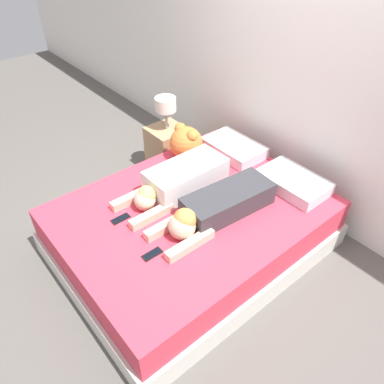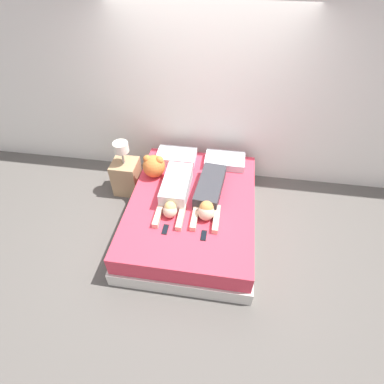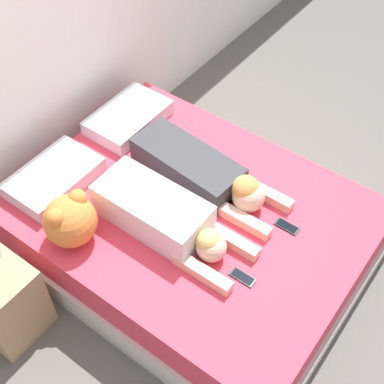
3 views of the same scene
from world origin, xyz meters
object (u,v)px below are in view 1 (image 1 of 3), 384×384
(person_right, at_px, (215,208))
(cell_phone_right, at_px, (152,254))
(cell_phone_left, at_px, (121,219))
(person_left, at_px, (179,181))
(plush_toy, at_px, (186,142))
(bed, at_px, (192,228))
(nightstand, at_px, (168,146))
(pillow_head_left, at_px, (234,148))
(pillow_head_right, at_px, (293,182))

(person_right, distance_m, cell_phone_right, 0.61)
(cell_phone_left, height_order, cell_phone_right, same)
(person_left, bearing_deg, cell_phone_left, -91.46)
(person_left, bearing_deg, plush_toy, 134.11)
(bed, bearing_deg, nightstand, 152.84)
(nightstand, bearing_deg, pillow_head_left, 20.45)
(pillow_head_right, relative_size, person_right, 0.53)
(cell_phone_left, distance_m, plush_toy, 1.03)
(bed, height_order, pillow_head_right, pillow_head_right)
(cell_phone_left, bearing_deg, pillow_head_right, 66.17)
(cell_phone_left, bearing_deg, plush_toy, 110.59)
(cell_phone_right, distance_m, plush_toy, 1.29)
(plush_toy, bearing_deg, cell_phone_left, -69.41)
(cell_phone_right, bearing_deg, pillow_head_left, 112.88)
(bed, distance_m, nightstand, 1.23)
(person_left, xyz_separation_m, cell_phone_left, (-0.01, -0.57, -0.10))
(pillow_head_right, bearing_deg, pillow_head_left, 180.00)
(pillow_head_right, distance_m, cell_phone_left, 1.49)
(pillow_head_right, height_order, plush_toy, plush_toy)
(cell_phone_left, xyz_separation_m, nightstand, (-0.85, 1.09, -0.17))
(pillow_head_right, relative_size, person_left, 0.58)
(pillow_head_left, bearing_deg, plush_toy, -120.14)
(cell_phone_right, bearing_deg, plush_toy, 130.01)
(cell_phone_left, bearing_deg, pillow_head_left, 95.15)
(person_right, relative_size, nightstand, 1.24)
(pillow_head_left, height_order, cell_phone_left, pillow_head_left)
(pillow_head_left, distance_m, pillow_head_right, 0.72)
(person_right, xyz_separation_m, cell_phone_left, (-0.45, -0.59, -0.09))
(person_right, distance_m, plush_toy, 0.89)
(nightstand, bearing_deg, cell_phone_right, -40.22)
(pillow_head_left, relative_size, nightstand, 0.66)
(bed, relative_size, plush_toy, 6.56)
(cell_phone_right, bearing_deg, pillow_head_right, 84.18)
(plush_toy, relative_size, nightstand, 0.38)
(bed, bearing_deg, cell_phone_left, -114.32)
(cell_phone_left, height_order, nightstand, nightstand)
(plush_toy, bearing_deg, person_left, -45.89)
(bed, distance_m, pillow_head_left, 0.96)
(person_left, distance_m, cell_phone_right, 0.75)
(bed, xyz_separation_m, pillow_head_left, (-0.36, 0.83, 0.30))
(pillow_head_left, relative_size, cell_phone_right, 3.86)
(pillow_head_left, xyz_separation_m, cell_phone_right, (0.58, -1.38, -0.05))
(pillow_head_left, relative_size, cell_phone_left, 3.86)
(plush_toy, bearing_deg, bed, -35.45)
(person_right, bearing_deg, plush_toy, 155.55)
(bed, height_order, person_left, person_left)
(bed, distance_m, person_right, 0.40)
(pillow_head_left, height_order, person_right, person_right)
(bed, bearing_deg, person_left, 169.70)
(pillow_head_right, xyz_separation_m, person_left, (-0.59, -0.79, 0.05))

